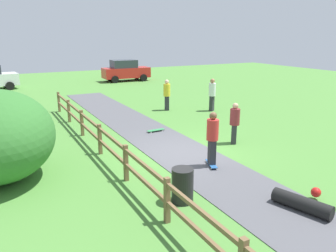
% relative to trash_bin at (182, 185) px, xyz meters
% --- Properties ---
extents(ground_plane, '(60.00, 60.00, 0.00)m').
position_rel_trash_bin_xyz_m(ground_plane, '(1.80, 3.17, -0.45)').
color(ground_plane, '#4C8438').
extents(asphalt_path, '(2.40, 28.00, 0.02)m').
position_rel_trash_bin_xyz_m(asphalt_path, '(1.80, 3.17, -0.44)').
color(asphalt_path, '#515156').
rests_on(asphalt_path, ground_plane).
extents(wooden_fence, '(0.12, 18.12, 1.10)m').
position_rel_trash_bin_xyz_m(wooden_fence, '(-0.80, 3.17, 0.22)').
color(wooden_fence, brown).
rests_on(wooden_fence, ground_plane).
extents(trash_bin, '(0.56, 0.56, 0.90)m').
position_rel_trash_bin_xyz_m(trash_bin, '(0.00, 0.00, 0.00)').
color(trash_bin, black).
rests_on(trash_bin, ground_plane).
extents(skater_riding, '(0.49, 0.82, 1.79)m').
position_rel_trash_bin_xyz_m(skater_riding, '(2.04, 1.62, 0.57)').
color(skater_riding, '#265999').
rests_on(skater_riding, asphalt_path).
extents(skater_fallen, '(1.31, 1.48, 0.36)m').
position_rel_trash_bin_xyz_m(skater_fallen, '(2.39, -1.74, -0.25)').
color(skater_fallen, black).
rests_on(skater_fallen, asphalt_path).
extents(skateboard_loose, '(0.81, 0.24, 0.08)m').
position_rel_trash_bin_xyz_m(skateboard_loose, '(2.17, 6.03, -0.36)').
color(skateboard_loose, '#338C4C').
rests_on(skateboard_loose, asphalt_path).
extents(bystander_white, '(0.53, 0.53, 1.81)m').
position_rel_trash_bin_xyz_m(bystander_white, '(6.79, 8.40, 0.55)').
color(bystander_white, '#2D2D33').
rests_on(bystander_white, ground_plane).
extents(bystander_maroon, '(0.54, 0.54, 1.62)m').
position_rel_trash_bin_xyz_m(bystander_maroon, '(4.19, 3.18, 0.44)').
color(bystander_maroon, '#2D2D33').
rests_on(bystander_maroon, ground_plane).
extents(bystander_yellow, '(0.47, 0.47, 1.73)m').
position_rel_trash_bin_xyz_m(bystander_yellow, '(4.65, 9.72, 0.50)').
color(bystander_yellow, '#2D2D33').
rests_on(bystander_yellow, ground_plane).
extents(parked_car_red, '(4.25, 2.10, 1.92)m').
position_rel_trash_bin_xyz_m(parked_car_red, '(7.02, 22.37, 0.51)').
color(parked_car_red, red).
rests_on(parked_car_red, ground_plane).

